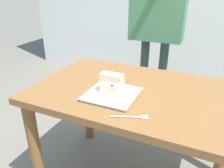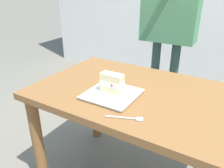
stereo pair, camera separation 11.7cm
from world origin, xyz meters
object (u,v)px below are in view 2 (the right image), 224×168
at_px(cake_slice, 112,83).
at_px(dessert_plate, 112,94).
at_px(dessert_fork, 127,118).
at_px(diner_person, 170,8).
at_px(patio_table, 139,109).

bearing_deg(cake_slice, dessert_plate, 120.08).
relative_size(dessert_fork, diner_person, 0.10).
xyz_separation_m(patio_table, cake_slice, (0.11, 0.12, 0.19)).
height_order(dessert_fork, diner_person, diner_person).
height_order(patio_table, diner_person, diner_person).
bearing_deg(dessert_plate, dessert_fork, 137.50).
bearing_deg(diner_person, dessert_fork, 99.46).
bearing_deg(dessert_plate, diner_person, -89.41).
xyz_separation_m(dessert_plate, diner_person, (0.01, -0.93, 0.36)).
bearing_deg(patio_table, cake_slice, 46.24).
bearing_deg(dessert_plate, patio_table, -130.13).
relative_size(patio_table, diner_person, 0.73).
relative_size(dessert_plate, cake_slice, 2.14).
bearing_deg(cake_slice, patio_table, -133.76).
xyz_separation_m(cake_slice, dessert_fork, (-0.18, 0.17, -0.07)).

